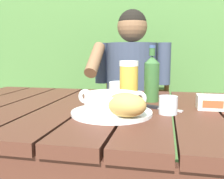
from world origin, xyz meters
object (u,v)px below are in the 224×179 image
object	(u,v)px
beer_glass	(129,82)
bread_roll	(126,105)
person_eating	(131,89)
table_knife	(158,108)
diner_bowl	(123,88)
water_glass_small	(168,105)
chair_near_diner	(134,116)
soup_bowl	(112,101)
serving_plate	(112,113)
butter_tub	(211,102)
beer_bottle	(152,78)

from	to	relation	value
beer_glass	bread_roll	bearing A→B (deg)	-83.76
person_eating	bread_roll	distance (m)	0.87
table_knife	diner_bowl	world-z (taller)	diner_bowl
person_eating	diner_bowl	distance (m)	0.34
water_glass_small	table_knife	bearing A→B (deg)	115.96
chair_near_diner	water_glass_small	xyz separation A→B (m)	(0.22, -0.95, 0.29)
soup_bowl	water_glass_small	distance (m)	0.19
person_eating	water_glass_small	xyz separation A→B (m)	(0.23, -0.75, 0.06)
chair_near_diner	serving_plate	bearing A→B (deg)	-87.94
beer_glass	person_eating	bearing A→B (deg)	96.57
soup_bowl	bread_roll	distance (m)	0.09
water_glass_small	diner_bowl	size ratio (longest dim) A/B	0.47
diner_bowl	beer_glass	bearing A→B (deg)	-75.67
soup_bowl	diner_bowl	distance (m)	0.46
person_eating	water_glass_small	bearing A→B (deg)	-73.27
serving_plate	butter_tub	world-z (taller)	butter_tub
beer_bottle	person_eating	bearing A→B (deg)	106.38
bread_roll	beer_bottle	xyz separation A→B (m)	(0.06, 0.33, 0.05)
beer_glass	water_glass_small	bearing A→B (deg)	-45.02
serving_plate	beer_bottle	world-z (taller)	beer_bottle
serving_plate	table_knife	xyz separation A→B (m)	(0.15, 0.12, -0.00)
bread_roll	butter_tub	world-z (taller)	bread_roll
beer_bottle	water_glass_small	world-z (taller)	beer_bottle
bread_roll	person_eating	bearing A→B (deg)	96.47
beer_glass	beer_bottle	bearing A→B (deg)	33.39
serving_plate	beer_bottle	size ratio (longest dim) A/B	1.16
water_glass_small	soup_bowl	bearing A→B (deg)	-166.88
serving_plate	bread_roll	bearing A→B (deg)	-49.40
soup_bowl	person_eating	bearing A→B (deg)	92.79
water_glass_small	beer_bottle	bearing A→B (deg)	107.60
person_eating	butter_tub	distance (m)	0.75
water_glass_small	table_knife	distance (m)	0.08
person_eating	beer_glass	world-z (taller)	person_eating
butter_tub	soup_bowl	bearing A→B (deg)	-156.10
table_knife	bread_roll	bearing A→B (deg)	-116.71
water_glass_small	table_knife	size ratio (longest dim) A/B	0.43
bread_roll	butter_tub	bearing A→B (deg)	37.89
chair_near_diner	beer_bottle	world-z (taller)	chair_near_diner
soup_bowl	table_knife	distance (m)	0.19
person_eating	serving_plate	world-z (taller)	person_eating
person_eating	butter_tub	size ratio (longest dim) A/B	12.08
chair_near_diner	butter_tub	distance (m)	0.97
beer_glass	water_glass_small	size ratio (longest dim) A/B	2.76
diner_bowl	serving_plate	bearing A→B (deg)	-85.52
soup_bowl	diner_bowl	bearing A→B (deg)	94.48
person_eating	diner_bowl	bearing A→B (deg)	-89.51
chair_near_diner	beer_glass	size ratio (longest dim) A/B	5.86
serving_plate	diner_bowl	distance (m)	0.46
butter_tub	table_knife	distance (m)	0.20
serving_plate	bread_roll	size ratio (longest dim) A/B	1.79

